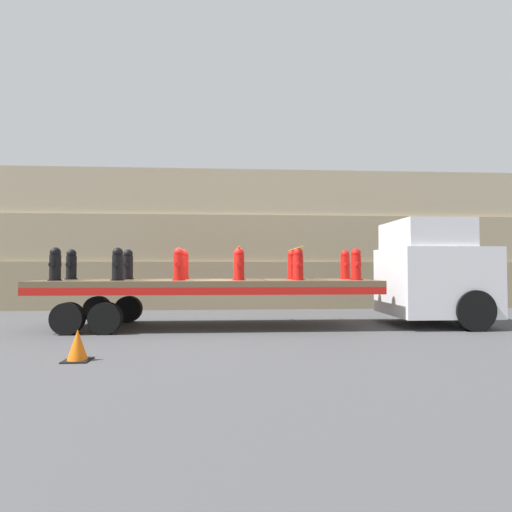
% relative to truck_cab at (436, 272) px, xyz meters
% --- Properties ---
extents(ground_plane, '(120.00, 120.00, 0.00)m').
position_rel_truck_cab_xyz_m(ground_plane, '(-6.72, 0.00, -1.56)').
color(ground_plane, '#474749').
extents(rock_cliff, '(60.00, 3.30, 5.86)m').
position_rel_truck_cab_xyz_m(rock_cliff, '(-6.72, 6.40, 1.37)').
color(rock_cliff, gray).
rests_on(rock_cliff, ground_plane).
extents(truck_cab, '(2.75, 2.69, 3.09)m').
position_rel_truck_cab_xyz_m(truck_cab, '(0.00, 0.00, 0.00)').
color(truck_cab, silver).
rests_on(truck_cab, ground_plane).
extents(flatbed_trailer, '(9.45, 2.56, 1.35)m').
position_rel_truck_cab_xyz_m(flatbed_trailer, '(-7.23, 0.00, -0.44)').
color(flatbed_trailer, brown).
rests_on(flatbed_trailer, ground_plane).
extents(fire_hydrant_black_near_0, '(0.36, 0.52, 0.90)m').
position_rel_truck_cab_xyz_m(fire_hydrant_black_near_0, '(-10.84, -0.54, 0.23)').
color(fire_hydrant_black_near_0, black).
rests_on(fire_hydrant_black_near_0, flatbed_trailer).
extents(fire_hydrant_black_far_0, '(0.36, 0.52, 0.90)m').
position_rel_truck_cab_xyz_m(fire_hydrant_black_far_0, '(-10.84, 0.54, 0.23)').
color(fire_hydrant_black_far_0, black).
rests_on(fire_hydrant_black_far_0, flatbed_trailer).
extents(fire_hydrant_black_near_1, '(0.36, 0.52, 0.90)m').
position_rel_truck_cab_xyz_m(fire_hydrant_black_near_1, '(-9.20, -0.54, 0.23)').
color(fire_hydrant_black_near_1, black).
rests_on(fire_hydrant_black_near_1, flatbed_trailer).
extents(fire_hydrant_black_far_1, '(0.36, 0.52, 0.90)m').
position_rel_truck_cab_xyz_m(fire_hydrant_black_far_1, '(-9.20, 0.54, 0.23)').
color(fire_hydrant_black_far_1, black).
rests_on(fire_hydrant_black_far_1, flatbed_trailer).
extents(fire_hydrant_red_near_2, '(0.36, 0.52, 0.90)m').
position_rel_truck_cab_xyz_m(fire_hydrant_red_near_2, '(-7.55, -0.54, 0.23)').
color(fire_hydrant_red_near_2, red).
rests_on(fire_hydrant_red_near_2, flatbed_trailer).
extents(fire_hydrant_red_far_2, '(0.36, 0.52, 0.90)m').
position_rel_truck_cab_xyz_m(fire_hydrant_red_far_2, '(-7.55, 0.54, 0.23)').
color(fire_hydrant_red_far_2, red).
rests_on(fire_hydrant_red_far_2, flatbed_trailer).
extents(fire_hydrant_red_near_3, '(0.36, 0.52, 0.90)m').
position_rel_truck_cab_xyz_m(fire_hydrant_red_near_3, '(-5.90, -0.54, 0.23)').
color(fire_hydrant_red_near_3, red).
rests_on(fire_hydrant_red_near_3, flatbed_trailer).
extents(fire_hydrant_red_far_3, '(0.36, 0.52, 0.90)m').
position_rel_truck_cab_xyz_m(fire_hydrant_red_far_3, '(-5.90, 0.54, 0.23)').
color(fire_hydrant_red_far_3, red).
rests_on(fire_hydrant_red_far_3, flatbed_trailer).
extents(fire_hydrant_red_near_4, '(0.36, 0.52, 0.90)m').
position_rel_truck_cab_xyz_m(fire_hydrant_red_near_4, '(-4.25, -0.54, 0.23)').
color(fire_hydrant_red_near_4, red).
rests_on(fire_hydrant_red_near_4, flatbed_trailer).
extents(fire_hydrant_red_far_4, '(0.36, 0.52, 0.90)m').
position_rel_truck_cab_xyz_m(fire_hydrant_red_far_4, '(-4.25, 0.54, 0.23)').
color(fire_hydrant_red_far_4, red).
rests_on(fire_hydrant_red_far_4, flatbed_trailer).
extents(fire_hydrant_red_near_5, '(0.36, 0.52, 0.90)m').
position_rel_truck_cab_xyz_m(fire_hydrant_red_near_5, '(-2.60, -0.54, 0.23)').
color(fire_hydrant_red_near_5, red).
rests_on(fire_hydrant_red_near_5, flatbed_trailer).
extents(fire_hydrant_red_far_5, '(0.36, 0.52, 0.90)m').
position_rel_truck_cab_xyz_m(fire_hydrant_red_far_5, '(-2.60, 0.54, 0.23)').
color(fire_hydrant_red_far_5, red).
rests_on(fire_hydrant_red_far_5, flatbed_trailer).
extents(cargo_strap_rear, '(0.05, 2.66, 0.01)m').
position_rel_truck_cab_xyz_m(cargo_strap_rear, '(-5.90, 0.00, 0.70)').
color(cargo_strap_rear, yellow).
rests_on(cargo_strap_rear, fire_hydrant_red_near_3).
extents(cargo_strap_middle, '(0.05, 2.66, 0.01)m').
position_rel_truck_cab_xyz_m(cargo_strap_middle, '(-4.25, 0.00, 0.70)').
color(cargo_strap_middle, yellow).
rests_on(cargo_strap_middle, fire_hydrant_red_near_4).
extents(traffic_cone, '(0.46, 0.46, 0.57)m').
position_rel_truck_cab_xyz_m(traffic_cone, '(-8.90, -4.08, -1.28)').
color(traffic_cone, black).
rests_on(traffic_cone, ground_plane).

